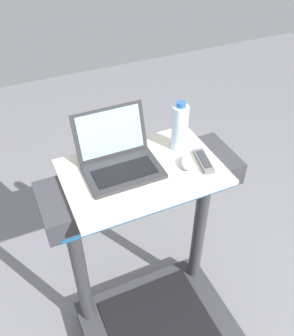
{
  "coord_description": "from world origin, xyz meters",
  "views": [
    {
      "loc": [
        -0.47,
        -0.4,
        2.13
      ],
      "look_at": [
        0.0,
        0.65,
        1.16
      ],
      "focal_mm": 39.29,
      "sensor_mm": 36.0,
      "label": 1
    }
  ],
  "objects": [
    {
      "name": "desk_board",
      "position": [
        0.0,
        0.7,
        1.1
      ],
      "size": [
        0.68,
        0.46,
        0.02
      ],
      "primitive_type": "cube",
      "color": "beige",
      "rests_on": "treadmill_base"
    },
    {
      "name": "laptop",
      "position": [
        -0.08,
        0.76,
        1.16
      ],
      "size": [
        0.32,
        0.29,
        0.23
      ],
      "rotation": [
        0.0,
        0.0,
        0.06
      ],
      "color": "#2D2D30",
      "rests_on": "desk_board"
    },
    {
      "name": "computer_mouse",
      "position": [
        0.19,
        0.65,
        1.13
      ],
      "size": [
        0.09,
        0.11,
        0.03
      ],
      "primitive_type": "ellipsoid",
      "rotation": [
        0.0,
        0.0,
        -0.33
      ],
      "color": "#B2B2B7",
      "rests_on": "desk_board"
    },
    {
      "name": "water_bottle",
      "position": [
        0.22,
        0.78,
        1.22
      ],
      "size": [
        0.07,
        0.07,
        0.24
      ],
      "color": "silver",
      "rests_on": "desk_board"
    },
    {
      "name": "tv_remote",
      "position": [
        0.26,
        0.63,
        1.12
      ],
      "size": [
        0.08,
        0.17,
        0.02
      ],
      "color": "slate",
      "rests_on": "desk_board"
    }
  ]
}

